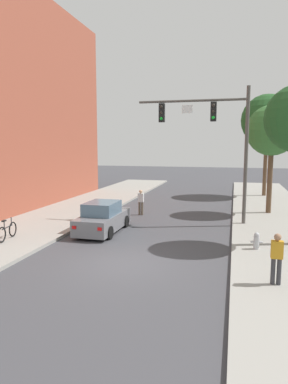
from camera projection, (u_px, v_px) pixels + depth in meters
The scene contains 9 objects.
ground_plane at pixel (123, 263), 13.45m from camera, with size 120.00×120.00×0.00m, color #424247.
traffic_signal_mast at pixel (215, 130), 19.41m from camera, with size 6.15×0.38×7.50m.
car_lead_grey at pixel (103, 218), 18.22m from camera, with size 1.84×4.24×1.60m.
pedestrian_crossing_road at pixel (141, 201), 22.64m from camera, with size 0.36×0.22×1.64m.
pedestrian_sidewalk_right_walker at pixel (277, 256), 10.93m from camera, with size 0.36×0.22×1.64m.
bicycle_leaning at pixel (7, 231), 16.23m from camera, with size 0.33×1.76×0.98m.
fire_hydrant at pixel (257, 241), 14.75m from camera, with size 0.48×0.24×0.72m.
street_tree_second at pixel (272, 131), 22.06m from camera, with size 3.20×3.20×6.87m.
street_tree_third at pixel (267, 120), 29.64m from camera, with size 4.34×4.34×8.61m.
Camera 1 is at (4.01, -12.36, 4.51)m, focal length 32.83 mm.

